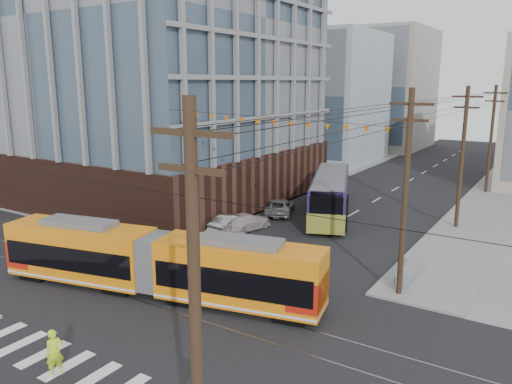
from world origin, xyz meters
TOP-DOWN VIEW (x-y plane):
  - ground at (0.00, 0.00)m, footprint 160.00×160.00m
  - office_building at (-22.00, 23.00)m, footprint 30.00×25.00m
  - bg_bldg_nw_near at (-17.00, 52.00)m, footprint 18.00×16.00m
  - bg_bldg_nw_far at (-14.00, 72.00)m, footprint 16.00×18.00m
  - utility_pole_near at (8.50, -6.00)m, footprint 0.30×0.30m
  - utility_pole_far at (8.50, 56.00)m, footprint 0.30×0.30m
  - streetcar at (-2.71, 4.22)m, footprint 18.50×6.43m
  - city_bus at (-1.45, 24.12)m, footprint 7.40×13.21m
  - parked_car_silver at (-5.80, 15.73)m, footprint 1.68×4.37m
  - parked_car_white at (-5.19, 16.70)m, footprint 2.59×4.82m
  - parked_car_grey at (-5.30, 22.22)m, footprint 3.91×5.35m
  - pedestrian at (-0.64, -3.63)m, footprint 0.64×0.79m
  - jersey_barrier at (8.30, 13.59)m, footprint 0.98×4.02m

SIDE VIEW (x-z plane):
  - ground at x=0.00m, z-range 0.00..0.00m
  - jersey_barrier at x=8.30m, z-range 0.00..0.80m
  - parked_car_white at x=-5.19m, z-range 0.00..1.33m
  - parked_car_grey at x=-5.30m, z-range 0.00..1.35m
  - parked_car_silver at x=-5.80m, z-range 0.00..1.42m
  - pedestrian at x=-0.64m, z-range 0.00..1.89m
  - streetcar at x=-2.71m, z-range 0.00..3.54m
  - city_bus at x=-1.45m, z-range 0.00..3.70m
  - utility_pole_near at x=8.50m, z-range 0.00..11.00m
  - utility_pole_far at x=8.50m, z-range 0.00..11.00m
  - bg_bldg_nw_near at x=-17.00m, z-range 0.00..18.00m
  - bg_bldg_nw_far at x=-14.00m, z-range 0.00..20.00m
  - office_building at x=-22.00m, z-range 0.00..28.60m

